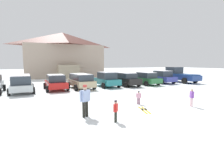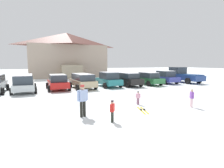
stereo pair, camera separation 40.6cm
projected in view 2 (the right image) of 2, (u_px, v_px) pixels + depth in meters
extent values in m
plane|color=white|center=(174.00, 129.00, 7.41)|extent=(160.00, 160.00, 0.00)
cube|color=tan|center=(67.00, 61.00, 35.79)|extent=(14.31, 9.24, 6.11)
pyramid|color=#582D26|center=(67.00, 40.00, 35.26)|extent=(14.91, 9.85, 2.66)
cube|color=tan|center=(72.00, 72.00, 31.02)|extent=(3.62, 1.84, 2.40)
cylinder|color=black|center=(8.00, 87.00, 17.75)|extent=(0.22, 0.64, 0.64)
cylinder|color=black|center=(2.00, 91.00, 15.16)|extent=(0.22, 0.64, 0.64)
cube|color=silver|center=(24.00, 86.00, 16.72)|extent=(1.91, 4.73, 0.56)
cube|color=#2D3842|center=(24.00, 79.00, 16.55)|extent=(1.67, 3.60, 0.73)
cube|color=white|center=(23.00, 75.00, 16.50)|extent=(1.56, 3.42, 0.06)
cylinder|color=black|center=(14.00, 87.00, 17.67)|extent=(0.24, 0.65, 0.64)
cylinder|color=black|center=(35.00, 86.00, 18.46)|extent=(0.24, 0.65, 0.64)
cylinder|color=black|center=(11.00, 91.00, 15.04)|extent=(0.24, 0.65, 0.64)
cylinder|color=black|center=(36.00, 90.00, 15.83)|extent=(0.24, 0.65, 0.64)
cube|color=red|center=(58.00, 84.00, 18.19)|extent=(1.88, 4.25, 0.56)
cube|color=#2D3842|center=(58.00, 78.00, 17.93)|extent=(1.63, 2.22, 0.66)
cube|color=white|center=(58.00, 75.00, 17.89)|extent=(1.52, 2.11, 0.06)
cylinder|color=black|center=(47.00, 85.00, 19.02)|extent=(0.23, 0.64, 0.64)
cylinder|color=black|center=(65.00, 85.00, 19.81)|extent=(0.23, 0.64, 0.64)
cylinder|color=black|center=(49.00, 89.00, 16.65)|extent=(0.23, 0.64, 0.64)
cylinder|color=black|center=(69.00, 88.00, 17.44)|extent=(0.23, 0.64, 0.64)
cube|color=tan|center=(83.00, 83.00, 18.99)|extent=(2.17, 4.52, 0.62)
cube|color=#2D3842|center=(83.00, 77.00, 18.84)|extent=(1.87, 3.45, 0.61)
cube|color=white|center=(83.00, 74.00, 18.80)|extent=(1.75, 3.28, 0.06)
cylinder|color=black|center=(70.00, 85.00, 19.77)|extent=(0.27, 0.66, 0.64)
cylinder|color=black|center=(87.00, 84.00, 20.67)|extent=(0.27, 0.66, 0.64)
cylinder|color=black|center=(77.00, 88.00, 17.38)|extent=(0.27, 0.66, 0.64)
cylinder|color=black|center=(96.00, 86.00, 18.29)|extent=(0.27, 0.66, 0.64)
cube|color=teal|center=(108.00, 81.00, 20.37)|extent=(2.03, 4.14, 0.62)
cube|color=#2D3842|center=(109.00, 76.00, 20.10)|extent=(1.70, 2.19, 0.73)
cube|color=white|center=(109.00, 72.00, 20.06)|extent=(1.59, 2.08, 0.06)
cylinder|color=black|center=(97.00, 83.00, 21.09)|extent=(0.26, 0.65, 0.64)
cylinder|color=black|center=(111.00, 82.00, 21.95)|extent=(0.26, 0.65, 0.64)
cylinder|color=black|center=(105.00, 86.00, 18.86)|extent=(0.26, 0.65, 0.64)
cylinder|color=black|center=(121.00, 85.00, 19.71)|extent=(0.26, 0.65, 0.64)
cube|color=black|center=(128.00, 80.00, 21.13)|extent=(1.90, 4.39, 0.66)
cube|color=#2D3842|center=(129.00, 76.00, 20.86)|extent=(1.62, 2.30, 0.56)
cube|color=white|center=(129.00, 73.00, 20.83)|extent=(1.51, 2.19, 0.06)
cylinder|color=black|center=(116.00, 82.00, 21.98)|extent=(0.24, 0.65, 0.64)
cylinder|color=black|center=(129.00, 82.00, 22.78)|extent=(0.24, 0.65, 0.64)
cylinder|color=black|center=(127.00, 85.00, 19.57)|extent=(0.24, 0.65, 0.64)
cylinder|color=black|center=(141.00, 84.00, 20.36)|extent=(0.24, 0.65, 0.64)
cube|color=#2B713D|center=(147.00, 80.00, 22.32)|extent=(2.08, 4.60, 0.58)
cube|color=#2D3842|center=(149.00, 75.00, 22.04)|extent=(1.73, 2.43, 0.64)
cube|color=white|center=(149.00, 72.00, 22.00)|extent=(1.61, 2.31, 0.06)
cylinder|color=black|center=(135.00, 81.00, 23.15)|extent=(0.26, 0.65, 0.64)
cylinder|color=black|center=(147.00, 81.00, 24.02)|extent=(0.26, 0.65, 0.64)
cylinder|color=black|center=(148.00, 84.00, 20.69)|extent=(0.26, 0.65, 0.64)
cylinder|color=black|center=(161.00, 83.00, 21.55)|extent=(0.26, 0.65, 0.64)
cube|color=#363E98|center=(164.00, 79.00, 23.84)|extent=(1.84, 4.11, 0.62)
cube|color=#2D3842|center=(166.00, 74.00, 23.57)|extent=(1.62, 2.14, 0.73)
cube|color=white|center=(166.00, 71.00, 23.52)|extent=(1.51, 2.03, 0.06)
cylinder|color=black|center=(153.00, 80.00, 24.66)|extent=(0.22, 0.64, 0.64)
cylinder|color=black|center=(164.00, 80.00, 25.43)|extent=(0.22, 0.64, 0.64)
cylinder|color=black|center=(165.00, 82.00, 22.33)|extent=(0.22, 0.64, 0.64)
cylinder|color=black|center=(177.00, 81.00, 23.10)|extent=(0.22, 0.64, 0.64)
cube|color=navy|center=(183.00, 77.00, 24.79)|extent=(2.06, 5.78, 0.70)
cube|color=#2D3842|center=(178.00, 71.00, 25.72)|extent=(1.81, 1.88, 1.05)
cube|color=navy|center=(189.00, 75.00, 23.84)|extent=(1.99, 3.20, 0.12)
cylinder|color=black|center=(169.00, 79.00, 25.96)|extent=(0.28, 0.81, 0.80)
cylinder|color=black|center=(180.00, 78.00, 26.82)|extent=(0.28, 0.81, 0.80)
cylinder|color=black|center=(188.00, 81.00, 22.85)|extent=(0.28, 0.81, 0.80)
cylinder|color=black|center=(199.00, 80.00, 23.71)|extent=(0.28, 0.81, 0.80)
cylinder|color=beige|center=(191.00, 103.00, 11.00)|extent=(0.10, 0.10, 0.57)
cylinder|color=beige|center=(192.00, 103.00, 10.88)|extent=(0.10, 0.10, 0.57)
cube|color=purple|center=(192.00, 95.00, 10.88)|extent=(0.27, 0.32, 0.40)
cylinder|color=purple|center=(191.00, 94.00, 11.06)|extent=(0.08, 0.08, 0.38)
cylinder|color=purple|center=(193.00, 95.00, 10.70)|extent=(0.08, 0.08, 0.38)
sphere|color=tan|center=(192.00, 91.00, 10.85)|extent=(0.15, 0.15, 0.15)
cylinder|color=beige|center=(192.00, 90.00, 10.84)|extent=(0.14, 0.14, 0.07)
cylinder|color=#743D57|center=(137.00, 101.00, 11.69)|extent=(0.08, 0.08, 0.44)
cylinder|color=#743D57|center=(139.00, 101.00, 11.66)|extent=(0.08, 0.08, 0.44)
cube|color=#E19CB7|center=(138.00, 96.00, 11.63)|extent=(0.25, 0.23, 0.31)
cylinder|color=#E19CB7|center=(136.00, 96.00, 11.67)|extent=(0.06, 0.06, 0.29)
cylinder|color=#E19CB7|center=(140.00, 96.00, 11.59)|extent=(0.06, 0.06, 0.29)
sphere|color=tan|center=(138.00, 93.00, 11.61)|extent=(0.11, 0.11, 0.11)
cylinder|color=#211E31|center=(138.00, 92.00, 11.60)|extent=(0.11, 0.11, 0.05)
cylinder|color=black|center=(84.00, 109.00, 9.06)|extent=(0.15, 0.15, 0.82)
cylinder|color=black|center=(81.00, 109.00, 8.95)|extent=(0.15, 0.15, 0.82)
cube|color=#9DB4E3|center=(83.00, 96.00, 8.92)|extent=(0.45, 0.34, 0.58)
cylinder|color=#9DB4E3|center=(87.00, 95.00, 9.08)|extent=(0.11, 0.11, 0.55)
cylinder|color=#9DB4E3|center=(78.00, 96.00, 8.76)|extent=(0.11, 0.11, 0.55)
sphere|color=tan|center=(82.00, 88.00, 8.87)|extent=(0.21, 0.21, 0.21)
cylinder|color=#BE3632|center=(82.00, 86.00, 8.86)|extent=(0.20, 0.20, 0.10)
cylinder|color=#232820|center=(113.00, 117.00, 8.24)|extent=(0.09, 0.09, 0.51)
cylinder|color=#232820|center=(112.00, 117.00, 8.13)|extent=(0.09, 0.09, 0.51)
cube|color=red|center=(112.00, 108.00, 8.13)|extent=(0.28, 0.29, 0.36)
cylinder|color=red|center=(114.00, 107.00, 8.28)|extent=(0.07, 0.07, 0.35)
cylinder|color=red|center=(111.00, 108.00, 7.98)|extent=(0.07, 0.07, 0.35)
sphere|color=tan|center=(112.00, 103.00, 8.10)|extent=(0.13, 0.13, 0.13)
cylinder|color=#2A1B26|center=(112.00, 101.00, 8.10)|extent=(0.13, 0.13, 0.06)
cube|color=gold|center=(144.00, 110.00, 10.23)|extent=(0.53, 1.56, 0.02)
cube|color=black|center=(144.00, 109.00, 10.27)|extent=(0.13, 0.21, 0.06)
cube|color=gold|center=(141.00, 110.00, 10.20)|extent=(0.53, 1.56, 0.02)
cube|color=black|center=(141.00, 110.00, 10.25)|extent=(0.13, 0.21, 0.06)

